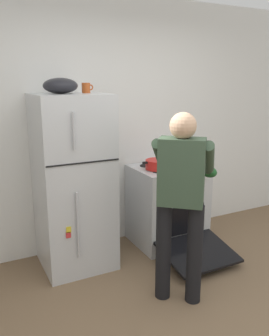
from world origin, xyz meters
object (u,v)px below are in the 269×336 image
object	(u,v)px
person_cook	(181,191)
mixing_bowl	(60,86)
red_pot	(158,164)
coffee_mug	(86,88)
refrigerator	(73,183)
stove_range	(168,206)

from	to	relation	value
person_cook	mixing_bowl	world-z (taller)	mixing_bowl
red_pot	mixing_bowl	xyz separation A→B (m)	(-1.01, 0.05, 0.83)
person_cook	coffee_mug	distance (m)	1.36
refrigerator	stove_range	bearing A→B (deg)	-0.91
coffee_mug	mixing_bowl	size ratio (longest dim) A/B	0.36
red_pot	coffee_mug	distance (m)	1.11
refrigerator	red_pot	world-z (taller)	refrigerator
person_cook	coffee_mug	size ratio (longest dim) A/B	14.28
red_pot	coffee_mug	size ratio (longest dim) A/B	3.29
coffee_mug	stove_range	bearing A→B (deg)	-4.27
person_cook	mixing_bowl	xyz separation A→B (m)	(-0.69, 0.96, 0.82)
person_cook	red_pot	bearing A→B (deg)	70.71
person_cook	mixing_bowl	size ratio (longest dim) A/B	5.11
coffee_mug	mixing_bowl	xyz separation A→B (m)	(-0.26, -0.05, 0.02)
refrigerator	mixing_bowl	world-z (taller)	mixing_bowl
coffee_mug	mixing_bowl	bearing A→B (deg)	-169.22
stove_range	mixing_bowl	bearing A→B (deg)	179.13
person_cook	coffee_mug	bearing A→B (deg)	113.05
stove_range	red_pot	distance (m)	0.54
stove_range	coffee_mug	bearing A→B (deg)	175.73
refrigerator	stove_range	xyz separation A→B (m)	(1.09, -0.02, -0.42)
stove_range	red_pot	size ratio (longest dim) A/B	3.27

